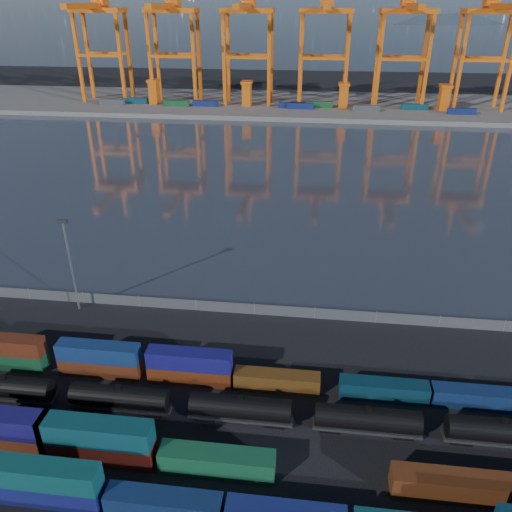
# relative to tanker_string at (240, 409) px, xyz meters

# --- Properties ---
(ground) EXTENTS (700.00, 700.00, 0.00)m
(ground) POSITION_rel_tanker_string_xyz_m (-1.19, -4.19, -2.01)
(ground) COLOR black
(ground) RESTS_ON ground
(harbor_water) EXTENTS (700.00, 700.00, 0.00)m
(harbor_water) POSITION_rel_tanker_string_xyz_m (-1.19, 100.81, -2.01)
(harbor_water) COLOR #2A313C
(harbor_water) RESTS_ON ground
(far_quay) EXTENTS (700.00, 70.00, 2.00)m
(far_quay) POSITION_rel_tanker_string_xyz_m (-1.19, 205.81, -1.01)
(far_quay) COLOR #514F4C
(far_quay) RESTS_ON ground
(container_row_south) EXTENTS (139.52, 2.45, 5.22)m
(container_row_south) POSITION_rel_tanker_string_xyz_m (1.65, -13.44, 0.04)
(container_row_south) COLOR #424547
(container_row_south) RESTS_ON ground
(container_row_mid) EXTENTS (142.84, 2.64, 5.62)m
(container_row_mid) POSITION_rel_tanker_string_xyz_m (-4.15, -7.68, 0.09)
(container_row_mid) COLOR #46484C
(container_row_mid) RESTS_ON ground
(container_row_north) EXTENTS (141.51, 2.36, 5.03)m
(container_row_north) POSITION_rel_tanker_string_xyz_m (-15.42, 6.44, -0.09)
(container_row_north) COLOR navy
(container_row_north) RESTS_ON ground
(tanker_string) EXTENTS (137.07, 2.81, 4.02)m
(tanker_string) POSITION_rel_tanker_string_xyz_m (0.00, 0.00, 0.00)
(tanker_string) COLOR black
(tanker_string) RESTS_ON ground
(waterfront_fence) EXTENTS (160.12, 0.12, 2.20)m
(waterfront_fence) POSITION_rel_tanker_string_xyz_m (-1.19, 23.81, -1.01)
(waterfront_fence) COLOR #595B5E
(waterfront_fence) RESTS_ON ground
(yard_light_mast) EXTENTS (1.60, 0.40, 16.60)m
(yard_light_mast) POSITION_rel_tanker_string_xyz_m (-31.19, 21.81, 7.28)
(yard_light_mast) COLOR slate
(yard_light_mast) RESTS_ON ground
(gantry_cranes) EXTENTS (198.62, 45.35, 61.41)m
(gantry_cranes) POSITION_rel_tanker_string_xyz_m (-8.69, 199.19, 35.63)
(gantry_cranes) COLOR orange
(gantry_cranes) RESTS_ON ground
(quay_containers) EXTENTS (172.58, 10.99, 2.60)m
(quay_containers) POSITION_rel_tanker_string_xyz_m (-12.18, 191.28, 1.29)
(quay_containers) COLOR navy
(quay_containers) RESTS_ON far_quay
(straddle_carriers) EXTENTS (140.00, 7.00, 11.10)m
(straddle_carriers) POSITION_rel_tanker_string_xyz_m (-3.69, 195.81, 5.80)
(straddle_carriers) COLOR orange
(straddle_carriers) RESTS_ON far_quay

